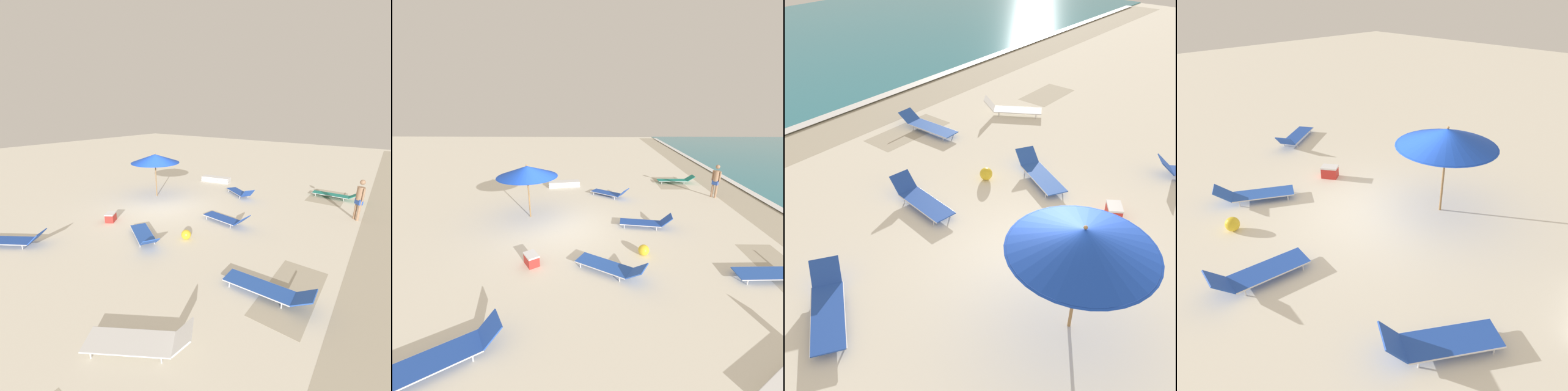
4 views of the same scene
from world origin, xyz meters
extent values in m
cube|color=silver|center=(0.00, 0.00, -0.08)|extent=(60.00, 60.00, 0.16)
cube|color=#B8AE96|center=(-6.31, 6.36, 0.00)|extent=(2.72, 1.69, 0.00)
cube|color=#B8AE96|center=(2.74, 7.20, 0.00)|extent=(2.88, 1.24, 0.00)
cylinder|color=#9E7547|center=(-0.99, -1.23, 1.03)|extent=(0.06, 0.06, 2.07)
cone|color=blue|center=(-0.99, -1.23, 2.07)|extent=(2.55, 2.55, 0.45)
cylinder|color=#13359C|center=(-0.99, -1.23, 1.85)|extent=(2.47, 2.47, 0.01)
sphere|color=#9E7547|center=(-0.99, -1.23, 2.32)|extent=(0.07, 0.07, 0.07)
cube|color=white|center=(-5.45, -0.19, 0.06)|extent=(0.93, 1.88, 0.03)
cube|color=silver|center=(-5.45, -0.19, 0.03)|extent=(0.95, 1.92, 0.04)
cube|color=white|center=(-5.45, -0.21, 0.14)|extent=(0.93, 1.88, 0.03)
cube|color=silver|center=(-5.45, -0.21, 0.11)|extent=(0.95, 1.92, 0.04)
cube|color=white|center=(-5.46, -0.19, 0.23)|extent=(0.93, 1.88, 0.03)
cube|color=silver|center=(-5.46, -0.19, 0.20)|extent=(0.95, 1.92, 0.04)
cube|color=white|center=(-5.45, -0.20, 0.31)|extent=(0.93, 1.88, 0.03)
cube|color=silver|center=(-5.45, -0.20, 0.28)|extent=(0.95, 1.92, 0.04)
cube|color=blue|center=(2.87, 1.83, 0.17)|extent=(1.35, 1.75, 0.03)
cylinder|color=silver|center=(2.61, 1.98, 0.17)|extent=(0.85, 1.47, 0.03)
cylinder|color=silver|center=(3.14, 1.69, 0.17)|extent=(0.85, 1.47, 0.03)
cube|color=blue|center=(3.40, 2.75, 0.34)|extent=(0.73, 0.69, 0.35)
cylinder|color=silver|center=(2.33, 1.39, 0.08)|extent=(0.03, 0.03, 0.16)
cylinder|color=silver|center=(2.77, 1.14, 0.08)|extent=(0.03, 0.03, 0.16)
cylinder|color=silver|center=(2.98, 2.53, 0.08)|extent=(0.03, 0.03, 0.16)
cylinder|color=silver|center=(3.42, 2.27, 0.08)|extent=(0.03, 0.03, 0.16)
cube|color=white|center=(6.31, 5.16, 0.17)|extent=(1.43, 1.80, 0.03)
cylinder|color=silver|center=(6.05, 5.00, 0.17)|extent=(0.95, 1.49, 0.03)
cylinder|color=silver|center=(6.56, 5.32, 0.17)|extent=(0.95, 1.49, 0.03)
cube|color=white|center=(5.75, 6.05, 0.38)|extent=(0.69, 0.63, 0.44)
cylinder|color=silver|center=(6.45, 4.45, 0.08)|extent=(0.03, 0.03, 0.16)
cylinder|color=silver|center=(6.89, 4.72, 0.08)|extent=(0.03, 0.03, 0.16)
cylinder|color=silver|center=(5.73, 5.60, 0.08)|extent=(0.03, 0.03, 0.16)
cylinder|color=silver|center=(6.16, 5.87, 0.08)|extent=(0.03, 0.03, 0.16)
cube|color=blue|center=(-3.80, 2.26, 0.17)|extent=(1.42, 1.72, 0.03)
cylinder|color=silver|center=(-4.05, 2.42, 0.17)|extent=(0.94, 1.40, 0.03)
cylinder|color=silver|center=(-3.55, 2.09, 0.17)|extent=(0.94, 1.40, 0.03)
cube|color=blue|center=(-3.24, 3.11, 0.38)|extent=(0.70, 0.65, 0.42)
cylinder|color=silver|center=(-4.37, 1.86, 0.08)|extent=(0.03, 0.03, 0.16)
cylinder|color=silver|center=(-3.94, 1.58, 0.08)|extent=(0.03, 0.03, 0.16)
cylinder|color=silver|center=(-3.65, 2.94, 0.08)|extent=(0.03, 0.03, 0.16)
cylinder|color=silver|center=(-3.23, 2.66, 0.08)|extent=(0.03, 0.03, 0.16)
cube|color=#1E8475|center=(-6.29, 6.49, 0.17)|extent=(0.61, 1.75, 0.03)
cylinder|color=silver|center=(-6.59, 6.49, 0.17)|extent=(0.04, 1.75, 0.03)
cylinder|color=silver|center=(-5.99, 6.49, 0.17)|extent=(0.04, 1.75, 0.03)
cube|color=#1E8475|center=(-6.29, 7.60, 0.33)|extent=(0.58, 0.48, 0.33)
cylinder|color=silver|center=(-6.55, 5.81, 0.08)|extent=(0.03, 0.03, 0.16)
cylinder|color=silver|center=(-6.04, 5.81, 0.08)|extent=(0.03, 0.03, 0.16)
cylinder|color=silver|center=(-6.55, 7.18, 0.08)|extent=(0.03, 0.03, 0.16)
cylinder|color=silver|center=(-6.04, 7.18, 0.08)|extent=(0.03, 0.03, 0.16)
cube|color=blue|center=(-0.08, 3.45, 0.17)|extent=(0.82, 1.69, 0.03)
cylinder|color=silver|center=(-0.38, 3.49, 0.17)|extent=(0.25, 1.61, 0.03)
cylinder|color=silver|center=(0.22, 3.40, 0.17)|extent=(0.25, 1.61, 0.03)
cube|color=blue|center=(0.06, 4.44, 0.37)|extent=(0.63, 0.49, 0.40)
cylinder|color=silver|center=(-0.42, 2.86, 0.08)|extent=(0.03, 0.03, 0.16)
cylinder|color=silver|center=(0.08, 2.79, 0.08)|extent=(0.03, 0.03, 0.16)
cylinder|color=silver|center=(-0.25, 4.11, 0.08)|extent=(0.03, 0.03, 0.16)
cylinder|color=silver|center=(0.26, 4.04, 0.08)|extent=(0.03, 0.03, 0.16)
cube|color=blue|center=(3.21, 6.49, 0.17)|extent=(0.65, 1.79, 0.03)
cylinder|color=silver|center=(2.91, 6.48, 0.17)|extent=(0.09, 1.77, 0.03)
cylinder|color=silver|center=(3.51, 6.49, 0.17)|extent=(0.09, 1.77, 0.03)
cube|color=blue|center=(3.18, 7.60, 0.33)|extent=(0.59, 0.49, 0.33)
cylinder|color=silver|center=(2.98, 5.79, 0.08)|extent=(0.03, 0.03, 0.16)
cylinder|color=silver|center=(3.49, 5.80, 0.08)|extent=(0.03, 0.03, 0.16)
cylinder|color=silver|center=(2.94, 7.17, 0.08)|extent=(0.03, 0.03, 0.16)
cylinder|color=silver|center=(3.45, 7.18, 0.08)|extent=(0.03, 0.03, 0.16)
cube|color=blue|center=(6.07, -1.57, 0.17)|extent=(1.54, 1.91, 0.03)
cylinder|color=silver|center=(5.82, -1.74, 0.17)|extent=(1.06, 1.60, 0.03)
cylinder|color=silver|center=(6.32, -1.41, 0.17)|extent=(1.06, 1.60, 0.03)
cube|color=blue|center=(5.44, -0.61, 0.36)|extent=(0.72, 0.67, 0.39)
cylinder|color=silver|center=(5.45, -1.09, 0.08)|extent=(0.03, 0.03, 0.16)
cylinder|color=silver|center=(5.88, -0.81, 0.08)|extent=(0.03, 0.03, 0.16)
cylinder|color=#A37A5B|center=(-3.61, 8.03, 0.45)|extent=(0.11, 0.11, 0.90)
cylinder|color=#A37A5B|center=(-3.76, 7.90, 0.45)|extent=(0.11, 0.11, 0.90)
cube|color=#2D51B2|center=(-3.68, 7.96, 0.82)|extent=(0.34, 0.33, 0.24)
cylinder|color=#A37A5B|center=(-3.68, 7.96, 1.18)|extent=(0.27, 0.27, 0.55)
cylinder|color=#A37A5B|center=(-3.54, 8.08, 1.17)|extent=(0.08, 0.08, 0.55)
cylinder|color=#A37A5B|center=(-3.82, 7.84, 1.17)|extent=(0.08, 0.08, 0.55)
sphere|color=#A37A5B|center=(-3.68, 7.96, 1.66)|extent=(0.21, 0.21, 0.21)
sphere|color=yellow|center=(2.03, 3.20, 0.18)|extent=(0.36, 0.36, 0.36)
cube|color=red|center=(2.64, -0.38, 0.16)|extent=(0.59, 0.55, 0.32)
cube|color=white|center=(2.64, -0.38, 0.35)|extent=(0.61, 0.57, 0.05)
camera|label=1|loc=(8.73, 8.54, 4.48)|focal=24.00mm
camera|label=2|loc=(9.56, 1.48, 4.75)|focal=24.00mm
camera|label=3|loc=(-6.17, -3.37, 6.55)|focal=40.00mm
camera|label=4|loc=(-5.95, 6.25, 5.40)|focal=35.00mm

